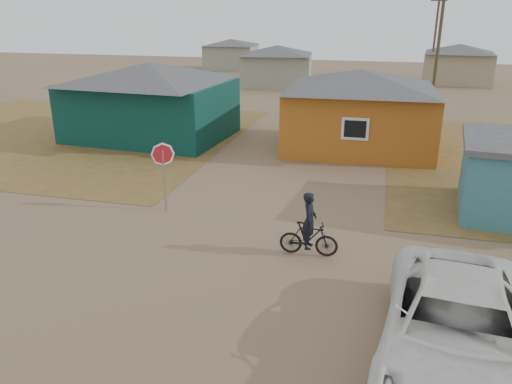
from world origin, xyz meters
TOP-DOWN VIEW (x-y plane):
  - ground at (0.00, 0.00)m, footprint 120.00×120.00m
  - grass_nw at (-14.00, 13.00)m, footprint 20.00×18.00m
  - house_teal at (-8.50, 13.50)m, footprint 8.93×7.08m
  - house_yellow at (2.50, 14.00)m, footprint 7.72×6.76m
  - house_pale_west at (-6.00, 34.00)m, footprint 7.04×6.15m
  - house_beige_east at (10.00, 40.00)m, footprint 6.95×6.05m
  - house_pale_north at (-14.00, 46.00)m, footprint 6.28×5.81m
  - utility_pole_near at (6.50, 22.00)m, footprint 1.40×0.20m
  - utility_pole_far at (7.50, 38.00)m, footprint 1.40×0.20m
  - stop_sign at (-3.40, 3.86)m, footprint 0.79×0.11m
  - cyclist at (1.91, 1.77)m, footprint 1.68×0.61m
  - vehicle at (5.37, -2.26)m, footprint 3.39×6.33m

SIDE VIEW (x-z plane):
  - ground at x=0.00m, z-range 0.00..0.00m
  - grass_nw at x=-14.00m, z-range 0.00..0.01m
  - cyclist at x=1.91m, z-range -0.26..1.63m
  - vehicle at x=5.37m, z-range 0.00..1.69m
  - house_pale_north at x=-14.00m, z-range 0.05..3.45m
  - stop_sign at x=-3.40m, z-range 0.57..3.00m
  - house_pale_west at x=-6.00m, z-range 0.06..3.66m
  - house_beige_east at x=10.00m, z-range 0.06..3.66m
  - house_yellow at x=2.50m, z-range 0.05..3.95m
  - house_teal at x=-8.50m, z-range 0.05..4.05m
  - utility_pole_near at x=6.50m, z-range 0.14..8.14m
  - utility_pole_far at x=7.50m, z-range 0.14..8.14m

